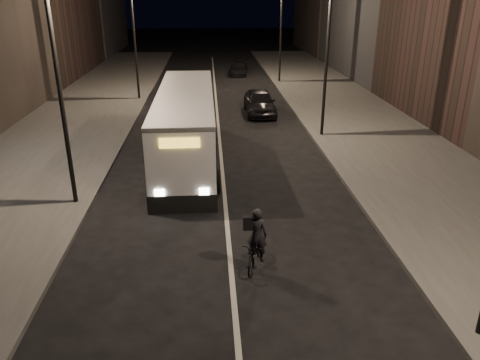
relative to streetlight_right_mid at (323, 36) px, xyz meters
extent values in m
plane|color=black|center=(-5.33, -12.00, -5.36)|extent=(180.00, 180.00, 0.00)
cube|color=#3D3D3B|center=(3.17, 2.00, -5.28)|extent=(7.00, 70.00, 0.16)
cube|color=#3D3D3B|center=(-13.83, 2.00, -5.28)|extent=(7.00, 70.00, 0.16)
cylinder|color=black|center=(0.27, 0.00, -1.20)|extent=(0.16, 0.16, 8.00)
cylinder|color=black|center=(0.27, 16.00, -1.20)|extent=(0.16, 0.16, 8.00)
cylinder|color=black|center=(-10.93, -8.00, -1.20)|extent=(0.16, 0.16, 8.00)
cylinder|color=black|center=(-10.93, 10.00, -1.20)|extent=(0.16, 0.16, 8.00)
cube|color=white|center=(-6.93, -3.02, -3.78)|extent=(2.55, 11.90, 3.17)
cube|color=black|center=(-6.93, -3.02, -3.33)|extent=(2.63, 11.50, 1.14)
cube|color=white|center=(-6.93, -3.02, -2.24)|extent=(2.57, 11.90, 0.18)
cube|color=gold|center=(-6.89, -8.96, -2.69)|extent=(1.39, 0.13, 0.35)
cylinder|color=black|center=(-8.14, -7.18, -4.87)|extent=(0.35, 0.99, 0.99)
cylinder|color=black|center=(-5.67, -7.17, -4.87)|extent=(0.35, 0.99, 0.99)
cylinder|color=black|center=(-8.19, 0.74, -4.87)|extent=(0.35, 0.99, 0.99)
cylinder|color=black|center=(-5.72, 0.75, -4.87)|extent=(0.35, 0.99, 0.99)
imported|color=black|center=(-4.60, -12.60, -4.91)|extent=(1.10, 1.80, 0.90)
imported|color=black|center=(-4.60, -12.80, -4.21)|extent=(0.69, 0.56, 1.63)
imported|color=black|center=(-2.58, 5.36, -4.58)|extent=(1.90, 4.62, 1.57)
imported|color=#353537|center=(-8.53, 11.03, -4.69)|extent=(1.90, 4.19, 1.33)
imported|color=black|center=(-2.95, 20.59, -4.78)|extent=(2.11, 4.19, 1.17)
camera|label=1|loc=(-5.85, -24.31, 2.18)|focal=35.00mm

